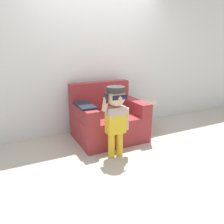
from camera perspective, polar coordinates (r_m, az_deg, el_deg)
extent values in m
plane|color=#ADA89E|center=(3.70, -0.10, -7.38)|extent=(10.00, 10.00, 0.00)
cube|color=silver|center=(4.00, -4.56, 13.65)|extent=(10.00, 0.05, 2.60)
cube|color=maroon|center=(3.70, -0.77, -3.75)|extent=(1.09, 0.92, 0.43)
cube|color=maroon|center=(3.90, -3.20, 4.31)|extent=(1.09, 0.16, 0.49)
cube|color=maroon|center=(3.37, -7.11, -0.24)|extent=(0.19, 0.75, 0.21)
cube|color=maroon|center=(3.75, 5.98, 1.54)|extent=(0.19, 0.75, 0.21)
cube|color=black|center=(3.34, -7.19, 1.75)|extent=(0.23, 0.50, 0.03)
cylinder|color=gold|center=(3.11, -0.17, -8.64)|extent=(0.09, 0.09, 0.36)
cylinder|color=gold|center=(3.16, 1.98, -8.18)|extent=(0.09, 0.09, 0.36)
cube|color=gold|center=(3.02, 0.94, -3.09)|extent=(0.26, 0.15, 0.26)
cube|color=#B29993|center=(2.96, 0.96, 0.33)|extent=(0.26, 0.15, 0.11)
sphere|color=tan|center=(2.91, 0.98, 4.05)|extent=(0.26, 0.26, 0.26)
cylinder|color=#2D2D2D|center=(2.89, 0.99, 5.95)|extent=(0.25, 0.25, 0.07)
cube|color=#2D2D2D|center=(3.00, -0.06, 5.84)|extent=(0.15, 0.12, 0.01)
cube|color=#0F1433|center=(2.80, 2.12, 3.83)|extent=(0.21, 0.01, 0.06)
cylinder|color=tan|center=(3.08, 3.74, -1.79)|extent=(0.07, 0.07, 0.32)
cylinder|color=tan|center=(2.87, -1.75, 2.02)|extent=(0.10, 0.07, 0.19)
cube|color=black|center=(2.83, -1.54, 3.68)|extent=(0.02, 0.07, 0.13)
cylinder|color=beige|center=(4.24, 8.92, -4.20)|extent=(0.24, 0.24, 0.02)
cylinder|color=beige|center=(4.16, 9.07, -1.01)|extent=(0.07, 0.07, 0.52)
cylinder|color=beige|center=(4.09, 9.24, 2.56)|extent=(0.37, 0.37, 0.02)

